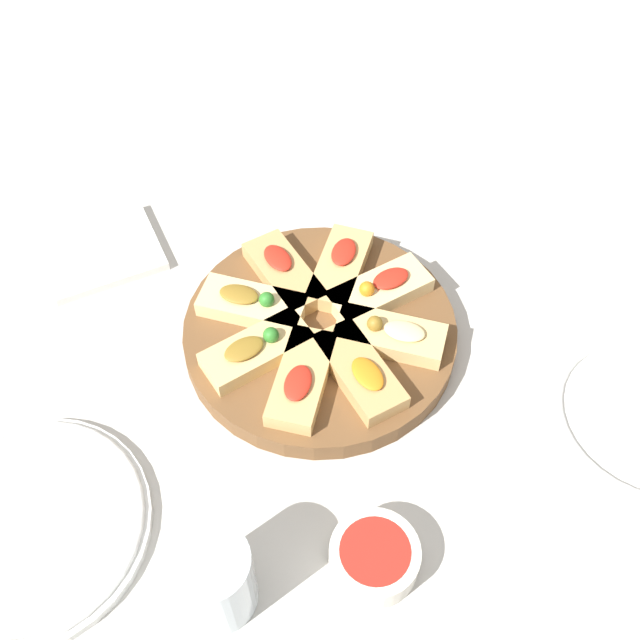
{
  "coord_description": "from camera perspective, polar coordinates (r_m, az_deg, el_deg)",
  "views": [
    {
      "loc": [
        0.26,
        0.43,
        0.69
      ],
      "look_at": [
        0.0,
        0.0,
        0.04
      ],
      "focal_mm": 42.0,
      "sensor_mm": 36.0,
      "label": 1
    }
  ],
  "objects": [
    {
      "name": "water_glass",
      "position": [
        0.69,
        -7.99,
        -18.98
      ],
      "size": [
        0.07,
        0.07,
        0.09
      ],
      "primitive_type": "cylinder",
      "color": "silver",
      "rests_on": "ground_plane"
    },
    {
      "name": "serving_board",
      "position": [
        0.85,
        0.0,
        -0.95
      ],
      "size": [
        0.31,
        0.31,
        0.03
      ],
      "primitive_type": "cylinder",
      "color": "brown",
      "rests_on": "ground_plane"
    },
    {
      "name": "plate_right",
      "position": [
        0.79,
        -21.44,
        -14.48
      ],
      "size": [
        0.24,
        0.24,
        0.02
      ],
      "color": "white",
      "rests_on": "ground_plane"
    },
    {
      "name": "focaccia_slice_3",
      "position": [
        0.79,
        2.87,
        -4.0
      ],
      "size": [
        0.05,
        0.12,
        0.03
      ],
      "color": "tan",
      "rests_on": "serving_board"
    },
    {
      "name": "focaccia_slice_7",
      "position": [
        0.87,
        -2.72,
        3.62
      ],
      "size": [
        0.05,
        0.12,
        0.03
      ],
      "color": "tan",
      "rests_on": "serving_board"
    },
    {
      "name": "focaccia_slice_2",
      "position": [
        0.78,
        -1.41,
        -4.49
      ],
      "size": [
        0.12,
        0.12,
        0.03
      ],
      "color": "tan",
      "rests_on": "serving_board"
    },
    {
      "name": "focaccia_slice_6",
      "position": [
        0.88,
        1.55,
        4.01
      ],
      "size": [
        0.12,
        0.12,
        0.03
      ],
      "color": "tan",
      "rests_on": "serving_board"
    },
    {
      "name": "focaccia_slice_0",
      "position": [
        0.84,
        -5.2,
        1.23
      ],
      "size": [
        0.12,
        0.12,
        0.03
      ],
      "color": "#E5C689",
      "rests_on": "serving_board"
    },
    {
      "name": "dipping_bowl",
      "position": [
        0.72,
        4.16,
        -17.55
      ],
      "size": [
        0.08,
        0.08,
        0.03
      ],
      "color": "silver",
      "rests_on": "ground_plane"
    },
    {
      "name": "focaccia_slice_4",
      "position": [
        0.82,
        5.37,
        -1.13
      ],
      "size": [
        0.12,
        0.12,
        0.03
      ],
      "color": "#DBB775",
      "rests_on": "serving_board"
    },
    {
      "name": "focaccia_slice_5",
      "position": [
        0.85,
        4.59,
        2.22
      ],
      "size": [
        0.12,
        0.05,
        0.03
      ],
      "color": "#E5C689",
      "rests_on": "serving_board"
    },
    {
      "name": "ground_plane",
      "position": [
        0.86,
        0.0,
        -1.47
      ],
      "size": [
        3.0,
        3.0,
        0.0
      ],
      "primitive_type": "plane",
      "color": "beige"
    },
    {
      "name": "focaccia_slice_1",
      "position": [
        0.8,
        -4.74,
        -2.41
      ],
      "size": [
        0.12,
        0.05,
        0.03
      ],
      "color": "#DBB775",
      "rests_on": "serving_board"
    },
    {
      "name": "napkin_stack",
      "position": [
        0.97,
        -16.33,
        4.99
      ],
      "size": [
        0.15,
        0.13,
        0.01
      ],
      "primitive_type": "cube",
      "rotation": [
        0.0,
        0.0,
        -0.11
      ],
      "color": "white",
      "rests_on": "ground_plane"
    }
  ]
}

